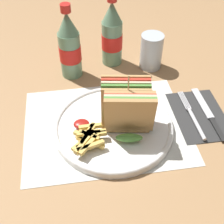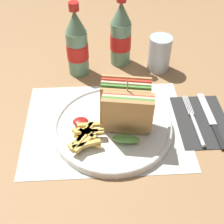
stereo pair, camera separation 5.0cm
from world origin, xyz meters
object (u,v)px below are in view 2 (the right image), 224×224
Objects in this scene: coke_bottle_far at (121,35)px; club_sandwich at (126,109)px; glass_near at (159,54)px; plate_main at (112,127)px; knife at (211,120)px; fork at (195,124)px; coke_bottle_near at (77,45)px.

club_sandwich is at bearing -91.85° from coke_bottle_far.
coke_bottle_far is 2.05× the size of glass_near.
club_sandwich is (0.03, -0.01, 0.06)m from plate_main.
knife is (0.21, 0.02, -0.07)m from club_sandwich.
glass_near is (-0.05, 0.24, 0.04)m from fork.
club_sandwich is 0.85× the size of fork.
glass_near is at bearing -20.52° from coke_bottle_far.
coke_bottle_far reaches higher than knife.
glass_near is (0.23, 0.00, -0.04)m from coke_bottle_near.
glass_near reaches higher than plate_main.
coke_bottle_far is at bearing 19.61° from coke_bottle_near.
knife is at bearing -34.58° from coke_bottle_near.
glass_near is at bearing 100.49° from fork.
coke_bottle_far is at bearing 81.94° from plate_main.
knife is 0.91× the size of coke_bottle_near.
coke_bottle_near is 0.13m from coke_bottle_far.
knife is at bearing -67.56° from glass_near.
coke_bottle_far reaches higher than glass_near.
knife is 0.91× the size of coke_bottle_far.
knife is 0.35m from coke_bottle_far.
club_sandwich is at bearing -179.26° from fork.
club_sandwich is 0.70× the size of coke_bottle_near.
glass_near is at bearing 64.58° from club_sandwich.
fork is 0.05m from knife.
coke_bottle_near reaches higher than fork.
plate_main is 0.07m from club_sandwich.
glass_near is (-0.09, 0.23, 0.05)m from knife.
coke_bottle_near is (-0.28, 0.24, 0.08)m from fork.
plate_main is at bearing -98.06° from coke_bottle_far.
club_sandwich reaches higher than fork.
coke_bottle_near is at bearing 109.24° from plate_main.
club_sandwich is 0.27m from coke_bottle_near.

